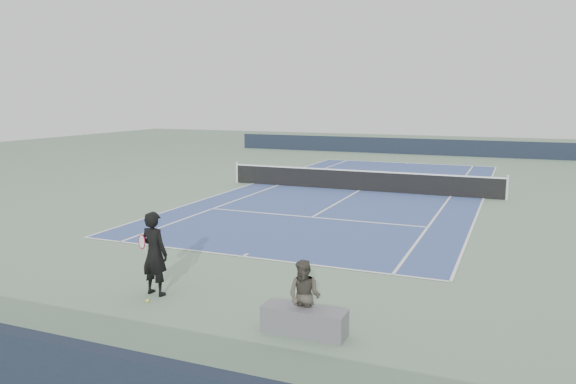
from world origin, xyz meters
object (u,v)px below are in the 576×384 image
at_px(tennis_player, 154,253).
at_px(spectator_bench, 304,308).
at_px(tennis_ball, 147,301).
at_px(tennis_net, 360,180).

bearing_deg(tennis_player, spectator_bench, -10.60).
bearing_deg(tennis_ball, tennis_player, 105.54).
bearing_deg(tennis_net, tennis_ball, -91.09).
distance_m(tennis_net, tennis_ball, 15.74).
height_order(tennis_ball, spectator_bench, spectator_bench).
height_order(tennis_player, tennis_ball, tennis_player).
xyz_separation_m(tennis_net, tennis_ball, (-0.30, -15.73, -0.47)).
bearing_deg(tennis_net, spectator_bench, -78.16).
relative_size(tennis_ball, spectator_bench, 0.05).
bearing_deg(tennis_ball, tennis_net, 88.91).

